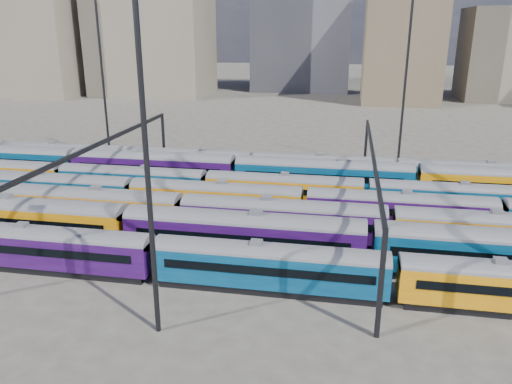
% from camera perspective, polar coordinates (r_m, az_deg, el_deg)
% --- Properties ---
extents(ground, '(500.00, 500.00, 0.00)m').
position_cam_1_polar(ground, '(54.76, 2.14, -3.34)').
color(ground, '#443F39').
rests_on(ground, ground).
extents(rake_0, '(134.77, 2.82, 4.73)m').
position_cam_1_polar(rake_0, '(39.95, 1.51, -8.01)').
color(rake_0, black).
rests_on(rake_0, ground).
extents(rake_1, '(132.35, 3.23, 5.44)m').
position_cam_1_polar(rake_1, '(48.15, -14.50, -3.41)').
color(rake_1, black).
rests_on(rake_1, ground).
extents(rake_2, '(122.86, 3.00, 5.04)m').
position_cam_1_polar(rake_2, '(48.89, 15.11, -3.39)').
color(rake_2, black).
rests_on(rake_2, ground).
extents(rake_3, '(117.16, 2.86, 4.80)m').
position_cam_1_polar(rake_3, '(53.55, 5.60, -1.05)').
color(rake_3, black).
rests_on(rake_3, ground).
extents(rake_4, '(93.87, 2.75, 4.62)m').
position_cam_1_polar(rake_4, '(58.58, 3.22, 0.62)').
color(rake_4, black).
rests_on(rake_4, ground).
extents(rake_5, '(111.65, 3.27, 5.52)m').
position_cam_1_polar(rake_5, '(62.88, 7.67, 2.17)').
color(rake_5, black).
rests_on(rake_5, ground).
extents(rake_6, '(113.87, 2.78, 4.67)m').
position_cam_1_polar(rake_6, '(68.90, -0.38, 3.38)').
color(rake_6, black).
rests_on(rake_6, ground).
extents(gantry_1, '(0.35, 40.35, 8.03)m').
position_cam_1_polar(gantry_1, '(58.80, -17.50, 4.27)').
color(gantry_1, black).
rests_on(gantry_1, ground).
extents(gantry_2, '(0.35, 40.35, 8.03)m').
position_cam_1_polar(gantry_2, '(52.23, 13.17, 2.95)').
color(gantry_2, black).
rests_on(gantry_2, ground).
extents(mast_1, '(1.40, 0.50, 25.60)m').
position_cam_1_polar(mast_1, '(81.62, -17.20, 13.14)').
color(mast_1, black).
rests_on(mast_1, ground).
extents(mast_2, '(1.40, 0.50, 25.60)m').
position_cam_1_polar(mast_2, '(31.51, -12.61, 6.48)').
color(mast_2, black).
rests_on(mast_2, ground).
extents(mast_3, '(1.40, 0.50, 25.60)m').
position_cam_1_polar(mast_3, '(75.07, 16.77, 12.80)').
color(mast_3, black).
rests_on(mast_3, ground).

